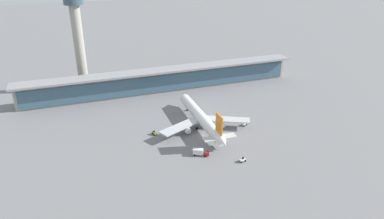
{
  "coord_description": "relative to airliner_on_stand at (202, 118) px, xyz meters",
  "views": [
    {
      "loc": [
        -58.9,
        -141.32,
        82.01
      ],
      "look_at": [
        0.0,
        14.97,
        7.83
      ],
      "focal_mm": 32.33,
      "sensor_mm": 36.0,
      "label": 1
    }
  ],
  "objects": [
    {
      "name": "airliner_on_stand",
      "position": [
        0.0,
        0.0,
        0.0
      ],
      "size": [
        49.19,
        63.9,
        17.03
      ],
      "color": "white",
      "rests_on": "ground"
    },
    {
      "name": "service_truck_by_tail_white",
      "position": [
        21.96,
        -5.85,
        -4.49
      ],
      "size": [
        3.33,
        2.9,
        2.05
      ],
      "color": "silver",
      "rests_on": "ground"
    },
    {
      "name": "ground_plane",
      "position": [
        -2.7,
        -8.06,
        -5.36
      ],
      "size": [
        1200.0,
        1200.0,
        0.0
      ],
      "primitive_type": "plane",
      "color": "slate"
    },
    {
      "name": "terminal_building",
      "position": [
        -2.7,
        59.57,
        2.5
      ],
      "size": [
        183.6,
        12.8,
        15.2
      ],
      "color": "#9E998E",
      "rests_on": "ground"
    },
    {
      "name": "service_truck_mid_apron_white",
      "position": [
        4.35,
        -36.81,
        -4.49
      ],
      "size": [
        3.14,
        2.24,
        2.05
      ],
      "color": "silver",
      "rests_on": "ground"
    },
    {
      "name": "service_truck_under_wing_olive",
      "position": [
        -25.11,
        0.96,
        -4.49
      ],
      "size": [
        2.35,
        3.19,
        2.05
      ],
      "color": "olive",
      "rests_on": "ground"
    },
    {
      "name": "control_tower",
      "position": [
        -52.15,
        80.7,
        31.51
      ],
      "size": [
        12.0,
        12.0,
        67.49
      ],
      "color": "#9E998E",
      "rests_on": "ground"
    },
    {
      "name": "service_truck_near_nose_red",
      "position": [
        -11.09,
        -25.33,
        -3.67
      ],
      "size": [
        7.52,
        5.48,
        3.1
      ],
      "color": "#B21E1E",
      "rests_on": "ground"
    }
  ]
}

